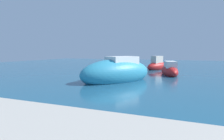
# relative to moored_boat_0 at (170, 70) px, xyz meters

# --- Properties ---
(moored_boat_0) EXTENTS (2.21, 4.01, 1.49)m
(moored_boat_0) POSITION_rel_moored_boat_0_xyz_m (0.00, 0.00, 0.00)
(moored_boat_0) COLOR #B21E1E
(moored_boat_0) RESTS_ON ground
(moored_boat_3) EXTENTS (4.99, 5.96, 2.18)m
(moored_boat_3) POSITION_rel_moored_boat_0_xyz_m (-3.23, -4.91, 0.21)
(moored_boat_3) COLOR teal
(moored_boat_3) RESTS_ON ground
(moored_boat_7) EXTENTS (2.88, 3.83, 1.83)m
(moored_boat_7) POSITION_rel_moored_boat_0_xyz_m (-1.55, 4.57, 0.04)
(moored_boat_7) COLOR #B21E1E
(moored_boat_7) RESTS_ON ground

